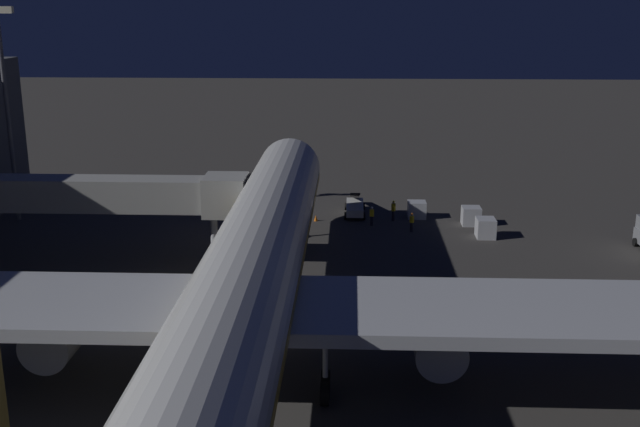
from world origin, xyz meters
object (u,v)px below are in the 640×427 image
object	(u,v)px
ground_crew_marshaller_fwd	(372,215)
traffic_cone_nose_starboard	(269,218)
belt_loader	(355,206)
ground_crew_near_nose_gear	(393,210)
airliner_at_gate	(241,302)
ground_crew_by_belt_loader	(412,221)
traffic_cone_nose_port	(316,218)
jet_bridge	(119,194)
baggage_container_far_row	(417,210)
apron_floodlight_mast	(6,101)
baggage_container_mid_row	(471,216)
baggage_container_near_belt	(486,228)

from	to	relation	value
ground_crew_marshaller_fwd	traffic_cone_nose_starboard	size ratio (longest dim) A/B	3.26
belt_loader	ground_crew_near_nose_gear	xyz separation A→B (m)	(-3.56, 1.96, 0.21)
airliner_at_gate	belt_loader	distance (m)	36.08
ground_crew_near_nose_gear	ground_crew_by_belt_loader	xyz separation A→B (m)	(-1.44, 3.45, -0.12)
ground_crew_by_belt_loader	traffic_cone_nose_port	size ratio (longest dim) A/B	3.10
jet_bridge	ground_crew_near_nose_gear	distance (m)	25.43
ground_crew_marshaller_fwd	ground_crew_near_nose_gear	bearing A→B (deg)	-140.05
baggage_container_far_row	ground_crew_marshaller_fwd	bearing A→B (deg)	33.09
apron_floodlight_mast	baggage_container_far_row	bearing A→B (deg)	-176.58
jet_bridge	ground_crew_by_belt_loader	world-z (taller)	jet_bridge
baggage_container_mid_row	traffic_cone_nose_port	world-z (taller)	baggage_container_mid_row
ground_crew_marshaller_fwd	traffic_cone_nose_starboard	world-z (taller)	ground_crew_marshaller_fwd
belt_loader	baggage_container_mid_row	world-z (taller)	belt_loader
traffic_cone_nose_port	ground_crew_by_belt_loader	bearing A→B (deg)	160.53
ground_crew_near_nose_gear	ground_crew_marshaller_fwd	distance (m)	2.66
baggage_container_near_belt	ground_crew_by_belt_loader	distance (m)	6.40
airliner_at_gate	baggage_container_near_belt	bearing A→B (deg)	-120.92
airliner_at_gate	ground_crew_near_nose_gear	bearing A→B (deg)	-105.71
jet_bridge	ground_crew_marshaller_fwd	world-z (taller)	jet_bridge
jet_bridge	traffic_cone_nose_port	bearing A→B (deg)	-140.36
baggage_container_mid_row	traffic_cone_nose_port	xyz separation A→B (m)	(14.19, -0.69, -0.56)
airliner_at_gate	ground_crew_by_belt_loader	distance (m)	32.11
jet_bridge	apron_floodlight_mast	distance (m)	18.26
apron_floodlight_mast	ground_crew_by_belt_loader	bearing A→B (deg)	176.35
ground_crew_near_nose_gear	traffic_cone_nose_starboard	xyz separation A→B (m)	(11.59, 0.41, -0.78)
belt_loader	baggage_container_far_row	xyz separation A→B (m)	(-5.81, 0.87, -0.06)
ground_crew_by_belt_loader	traffic_cone_nose_port	distance (m)	9.17
baggage_container_near_belt	traffic_cone_nose_starboard	world-z (taller)	baggage_container_near_belt
jet_bridge	baggage_container_near_belt	distance (m)	30.71
baggage_container_mid_row	baggage_container_far_row	xyz separation A→B (m)	(4.75, -2.18, -0.05)
airliner_at_gate	belt_loader	size ratio (longest dim) A/B	7.99
airliner_at_gate	ground_crew_by_belt_loader	world-z (taller)	airliner_at_gate
airliner_at_gate	ground_crew_near_nose_gear	size ratio (longest dim) A/B	35.54
baggage_container_mid_row	belt_loader	bearing A→B (deg)	-16.11
belt_loader	baggage_container_far_row	bearing A→B (deg)	171.47
baggage_container_far_row	traffic_cone_nose_port	distance (m)	9.56
airliner_at_gate	traffic_cone_nose_port	bearing A→B (deg)	-93.82
baggage_container_near_belt	baggage_container_mid_row	size ratio (longest dim) A/B	1.11
baggage_container_far_row	ground_crew_marshaller_fwd	distance (m)	5.12
ground_crew_near_nose_gear	jet_bridge	bearing A→B (deg)	29.83
ground_crew_by_belt_loader	traffic_cone_nose_starboard	bearing A→B (deg)	-13.17
belt_loader	traffic_cone_nose_starboard	distance (m)	8.38
apron_floodlight_mast	ground_crew_marshaller_fwd	world-z (taller)	apron_floodlight_mast
airliner_at_gate	apron_floodlight_mast	size ratio (longest dim) A/B	3.53
jet_bridge	traffic_cone_nose_port	xyz separation A→B (m)	(-14.55, -12.06, -5.13)
traffic_cone_nose_port	jet_bridge	bearing A→B (deg)	39.64
baggage_container_near_belt	traffic_cone_nose_port	size ratio (longest dim) A/B	3.36
baggage_container_far_row	ground_crew_by_belt_loader	world-z (taller)	ground_crew_by_belt_loader
apron_floodlight_mast	ground_crew_by_belt_loader	world-z (taller)	apron_floodlight_mast
jet_bridge	belt_loader	distance (m)	23.64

